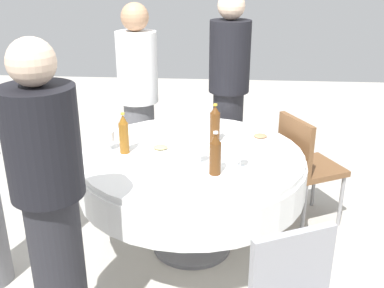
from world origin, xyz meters
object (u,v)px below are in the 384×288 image
at_px(bottle_amber_left, 124,134).
at_px(wine_glass_mid, 110,137).
at_px(wine_glass_west, 212,124).
at_px(wine_glass_front, 200,148).
at_px(person_west, 50,204).
at_px(person_east, 138,96).
at_px(plate_far, 260,138).
at_px(dining_table, 192,172).
at_px(wine_glass_far, 241,153).
at_px(chair_front, 304,161).
at_px(plate_south, 161,149).
at_px(wine_glass_rear, 193,136).
at_px(bottle_brown_outer, 215,154).
at_px(bottle_brown_east, 215,124).
at_px(person_outer, 229,91).

xyz_separation_m(bottle_amber_left, wine_glass_mid, (-0.11, 0.04, -0.04)).
distance_m(wine_glass_west, wine_glass_front, 0.48).
bearing_deg(person_west, person_east, -59.84).
bearing_deg(plate_far, bottle_amber_left, -161.01).
height_order(wine_glass_west, person_west, person_west).
bearing_deg(person_west, bottle_amber_left, -67.18).
height_order(dining_table, wine_glass_far, wine_glass_far).
bearing_deg(wine_glass_mid, chair_front, 16.37).
distance_m(wine_glass_far, plate_south, 0.58).
bearing_deg(wine_glass_rear, plate_far, 31.55).
distance_m(bottle_brown_outer, person_east, 1.41).
relative_size(wine_glass_far, person_east, 0.08).
bearing_deg(bottle_amber_left, bottle_brown_east, 22.05).
distance_m(wine_glass_front, wine_glass_mid, 0.64).
height_order(bottle_amber_left, wine_glass_rear, bottle_amber_left).
distance_m(bottle_brown_outer, wine_glass_rear, 0.35).
distance_m(dining_table, person_west, 1.15).
distance_m(bottle_amber_left, person_east, 0.96).
relative_size(wine_glass_rear, person_outer, 0.09).
relative_size(dining_table, wine_glass_front, 10.43).
bearing_deg(person_west, plate_south, -79.55).
relative_size(dining_table, bottle_brown_outer, 5.60).
distance_m(bottle_brown_outer, wine_glass_front, 0.18).
bearing_deg(bottle_brown_outer, wine_glass_front, 123.64).
bearing_deg(wine_glass_front, plate_south, 147.58).
distance_m(bottle_brown_outer, person_west, 0.99).
bearing_deg(person_west, wine_glass_front, -97.75).
relative_size(wine_glass_front, plate_far, 0.69).
bearing_deg(person_outer, person_east, -162.29).
xyz_separation_m(bottle_amber_left, wine_glass_west, (0.56, 0.35, -0.03)).
height_order(bottle_amber_left, person_outer, person_outer).
bearing_deg(person_outer, bottle_brown_outer, -79.73).
bearing_deg(person_west, bottle_brown_outer, -107.72).
relative_size(bottle_brown_east, bottle_amber_left, 1.00).
distance_m(wine_glass_west, chair_front, 0.78).
distance_m(wine_glass_west, person_outer, 0.68).
distance_m(wine_glass_front, plate_far, 0.61).
bearing_deg(wine_glass_far, wine_glass_west, 111.11).
bearing_deg(plate_far, chair_front, 20.45).
relative_size(wine_glass_rear, person_west, 0.10).
relative_size(wine_glass_front, person_west, 0.09).
distance_m(plate_south, person_west, 1.04).
bearing_deg(wine_glass_rear, plate_south, 176.23).
bearing_deg(person_outer, bottle_amber_left, -110.44).
bearing_deg(person_east, wine_glass_mid, -121.39).
relative_size(bottle_brown_east, wine_glass_rear, 1.72).
bearing_deg(plate_far, wine_glass_rear, -148.45).
bearing_deg(bottle_brown_outer, wine_glass_west, 94.07).
bearing_deg(plate_south, plate_far, 21.42).
height_order(wine_glass_west, wine_glass_mid, wine_glass_mid).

